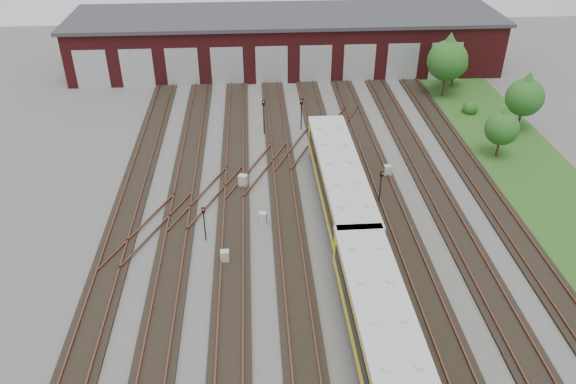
{
  "coord_description": "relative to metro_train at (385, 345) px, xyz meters",
  "views": [
    {
      "loc": [
        -4.25,
        -27.24,
        23.86
      ],
      "look_at": [
        -1.93,
        7.37,
        2.0
      ],
      "focal_mm": 35.0,
      "sensor_mm": 36.0,
      "label": 1
    }
  ],
  "objects": [
    {
      "name": "bush_1",
      "position": [
        15.93,
        32.2,
        -1.33
      ],
      "size": [
        1.52,
        1.52,
        1.52
      ],
      "primitive_type": "sphere",
      "color": "#174914",
      "rests_on": "ground"
    },
    {
      "name": "ground",
      "position": [
        -2.0,
        7.68,
        -2.09
      ],
      "size": [
        120.0,
        120.0,
        0.0
      ],
      "primitive_type": "plane",
      "color": "#484543",
      "rests_on": "ground"
    },
    {
      "name": "relay_cabinet_4",
      "position": [
        0.71,
        29.26,
        -1.63
      ],
      "size": [
        0.66,
        0.6,
        0.92
      ],
      "primitive_type": "cube",
      "rotation": [
        0.0,
        0.0,
        -0.29
      ],
      "color": "#ADAFB3",
      "rests_on": "ground"
    },
    {
      "name": "signal_mast_1",
      "position": [
        -5.29,
        28.8,
        0.11
      ],
      "size": [
        0.27,
        0.25,
        3.45
      ],
      "rotation": [
        0.0,
        0.0,
        0.08
      ],
      "color": "black",
      "rests_on": "ground"
    },
    {
      "name": "relay_cabinet_1",
      "position": [
        -7.27,
        19.22,
        -1.54
      ],
      "size": [
        0.81,
        0.75,
        1.1
      ],
      "primitive_type": "cube",
      "rotation": [
        0.0,
        0.0,
        -0.36
      ],
      "color": "#ADAFB3",
      "rests_on": "ground"
    },
    {
      "name": "signal_mast_2",
      "position": [
        3.2,
        16.18,
        -0.29
      ],
      "size": [
        0.25,
        0.24,
        2.81
      ],
      "rotation": [
        0.0,
        0.0,
        0.42
      ],
      "color": "black",
      "rests_on": "ground"
    },
    {
      "name": "grass_verge",
      "position": [
        17.0,
        17.68,
        -2.06
      ],
      "size": [
        8.0,
        55.0,
        0.05
      ],
      "primitive_type": "cube",
      "color": "#1F4A18",
      "rests_on": "ground"
    },
    {
      "name": "track_network",
      "position": [
        -2.17,
        8.27,
        -1.98
      ],
      "size": [
        30.4,
        70.0,
        0.33
      ],
      "color": "black",
      "rests_on": "ground"
    },
    {
      "name": "maintenance_shed",
      "position": [
        -2.01,
        47.66,
        1.12
      ],
      "size": [
        51.0,
        12.5,
        6.35
      ],
      "color": "#501416",
      "rests_on": "ground"
    },
    {
      "name": "tree_2",
      "position": [
        19.23,
        28.08,
        1.68
      ],
      "size": [
        3.54,
        3.54,
        5.86
      ],
      "color": "#392619",
      "rests_on": "ground"
    },
    {
      "name": "relay_cabinet_2",
      "position": [
        -5.83,
        14.08,
        -1.64
      ],
      "size": [
        0.64,
        0.58,
        0.9
      ],
      "primitive_type": "cube",
      "rotation": [
        0.0,
        0.0,
        -0.28
      ],
      "color": "#ADAFB3",
      "rests_on": "ground"
    },
    {
      "name": "bush_2",
      "position": [
        17.62,
        26.71,
        -1.31
      ],
      "size": [
        1.56,
        1.56,
        1.56
      ],
      "primitive_type": "sphere",
      "color": "#174914",
      "rests_on": "ground"
    },
    {
      "name": "relay_cabinet_3",
      "position": [
        4.71,
        20.15,
        -1.58
      ],
      "size": [
        0.62,
        0.52,
        1.01
      ],
      "primitive_type": "cube",
      "rotation": [
        0.0,
        0.0,
        0.04
      ],
      "color": "#ADAFB3",
      "rests_on": "ground"
    },
    {
      "name": "tree_1",
      "position": [
        16.33,
        39.41,
        0.93
      ],
      "size": [
        2.83,
        2.83,
        4.69
      ],
      "color": "#392619",
      "rests_on": "ground"
    },
    {
      "name": "signal_mast_3",
      "position": [
        -1.69,
        29.5,
        -0.04
      ],
      "size": [
        0.3,
        0.28,
        3.17
      ],
      "rotation": [
        0.0,
        0.0,
        -0.2
      ],
      "color": "black",
      "rests_on": "ground"
    },
    {
      "name": "signal_mast_0",
      "position": [
        -9.89,
        12.26,
        -0.32
      ],
      "size": [
        0.25,
        0.23,
        2.76
      ],
      "rotation": [
        0.0,
        0.0,
        0.24
      ],
      "color": "black",
      "rests_on": "ground"
    },
    {
      "name": "tree_0",
      "position": [
        14.45,
        36.8,
        2.44
      ],
      "size": [
        4.25,
        4.25,
        7.04
      ],
      "color": "#392619",
      "rests_on": "ground"
    },
    {
      "name": "metro_train",
      "position": [
        0.0,
        0.0,
        0.0
      ],
      "size": [
        3.13,
        48.62,
        3.43
      ],
      "rotation": [
        0.0,
        0.0,
        0.01
      ],
      "color": "black",
      "rests_on": "ground"
    },
    {
      "name": "tree_3",
      "position": [
        15.09,
        22.88,
        1.01
      ],
      "size": [
        2.91,
        2.91,
        4.83
      ],
      "color": "#392619",
      "rests_on": "ground"
    },
    {
      "name": "relay_cabinet_0",
      "position": [
        -8.47,
        9.74,
        -1.62
      ],
      "size": [
        0.57,
        0.48,
        0.94
      ],
      "primitive_type": "cube",
      "rotation": [
        0.0,
        0.0,
        0.01
      ],
      "color": "#ADAFB3",
      "rests_on": "ground"
    }
  ]
}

